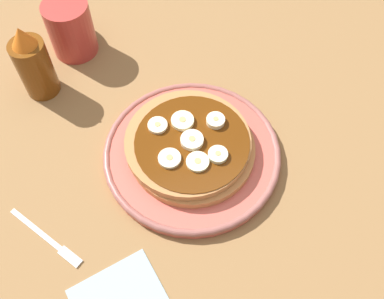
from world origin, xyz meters
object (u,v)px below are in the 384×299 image
at_px(banana_slice_1, 218,155).
at_px(syrup_bottle, 34,64).
at_px(banana_slice_0, 192,142).
at_px(fork, 49,240).
at_px(banana_slice_4, 216,121).
at_px(banana_slice_6, 196,162).
at_px(coffee_mug, 70,26).
at_px(pancake_stack, 191,144).
at_px(banana_slice_3, 183,121).
at_px(banana_slice_2, 170,159).
at_px(plate, 192,153).
at_px(banana_slice_5, 158,126).

distance_m(banana_slice_1, syrup_bottle, 0.32).
relative_size(banana_slice_0, banana_slice_1, 1.18).
distance_m(banana_slice_0, fork, 0.24).
xyz_separation_m(banana_slice_1, banana_slice_4, (0.06, -0.01, 0.00)).
height_order(banana_slice_0, banana_slice_4, banana_slice_4).
distance_m(banana_slice_6, coffee_mug, 0.34).
relative_size(coffee_mug, fork, 1.08).
relative_size(pancake_stack, banana_slice_6, 5.94).
bearing_deg(banana_slice_0, banana_slice_6, 175.10).
xyz_separation_m(banana_slice_1, banana_slice_6, (-0.00, 0.03, -0.00)).
height_order(banana_slice_3, banana_slice_4, banana_slice_4).
relative_size(banana_slice_2, banana_slice_3, 0.96).
bearing_deg(banana_slice_6, fork, 103.42).
height_order(banana_slice_6, coffee_mug, coffee_mug).
xyz_separation_m(banana_slice_1, syrup_bottle, (0.21, 0.24, 0.01)).
distance_m(banana_slice_0, banana_slice_2, 0.04).
relative_size(plate, banana_slice_5, 9.07).
height_order(banana_slice_1, banana_slice_5, banana_slice_1).
bearing_deg(fork, syrup_bottle, -1.11).
bearing_deg(banana_slice_5, fork, 125.41).
relative_size(pancake_stack, banana_slice_4, 7.03).
bearing_deg(pancake_stack, banana_slice_0, -174.23).
bearing_deg(banana_slice_0, coffee_mug, 29.28).
xyz_separation_m(banana_slice_4, banana_slice_6, (-0.06, 0.04, -0.00)).
distance_m(banana_slice_3, banana_slice_4, 0.05).
height_order(banana_slice_0, banana_slice_3, banana_slice_0).
distance_m(banana_slice_6, syrup_bottle, 0.30).
height_order(pancake_stack, coffee_mug, coffee_mug).
relative_size(pancake_stack, banana_slice_1, 6.84).
height_order(plate, syrup_bottle, syrup_bottle).
height_order(banana_slice_2, coffee_mug, coffee_mug).
relative_size(banana_slice_3, banana_slice_6, 1.04).
bearing_deg(banana_slice_3, fork, 120.29).
bearing_deg(coffee_mug, syrup_bottle, 143.91).
relative_size(banana_slice_0, banana_slice_6, 1.02).
bearing_deg(coffee_mug, banana_slice_1, -148.70).
distance_m(banana_slice_2, syrup_bottle, 0.27).
bearing_deg(banana_slice_3, coffee_mug, 32.19).
bearing_deg(pancake_stack, coffee_mug, 29.83).
distance_m(banana_slice_5, fork, 0.22).
bearing_deg(banana_slice_0, banana_slice_3, 8.74).
bearing_deg(banana_slice_5, banana_slice_2, -174.00).
bearing_deg(banana_slice_2, banana_slice_5, 6.00).
distance_m(banana_slice_1, banana_slice_6, 0.03).
xyz_separation_m(plate, banana_slice_0, (-0.00, 0.00, 0.04)).
distance_m(banana_slice_4, fork, 0.29).
bearing_deg(banana_slice_5, banana_slice_3, -90.65).
height_order(pancake_stack, banana_slice_3, banana_slice_3).
height_order(banana_slice_5, fork, banana_slice_5).
bearing_deg(syrup_bottle, banana_slice_5, -130.91).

